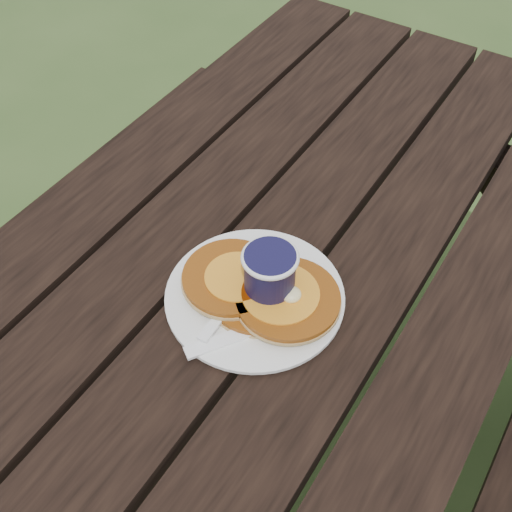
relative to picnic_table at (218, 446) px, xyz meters
The scene contains 6 objects.
picnic_table is the anchor object (origin of this frame).
plate 0.40m from the picnic_table, 66.11° to the left, with size 0.25×0.25×0.01m, color white.
pancake_stack 0.42m from the picnic_table, 60.95° to the left, with size 0.23×0.15×0.04m.
knife 0.40m from the picnic_table, 13.65° to the left, with size 0.02×0.18×0.01m, color white.
fork 0.40m from the picnic_table, 52.52° to the left, with size 0.03×0.16×0.01m, color white, non-canonical shape.
coffee_cup 0.45m from the picnic_table, 57.74° to the left, with size 0.08×0.08×0.10m.
Camera 1 is at (0.34, -0.40, 1.48)m, focal length 45.00 mm.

